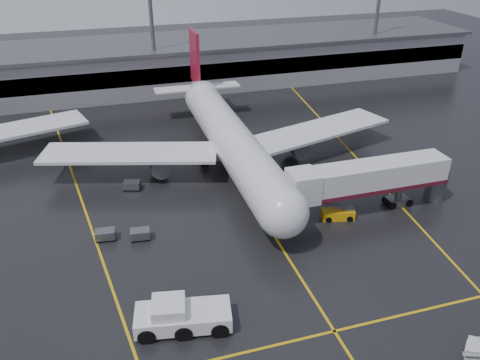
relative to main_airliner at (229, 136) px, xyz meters
name	(u,v)px	position (x,y,z in m)	size (l,w,h in m)	color
ground	(251,200)	(0.00, -9.70, -4.21)	(220.00, 220.00, 0.00)	black
apron_line_centre	(251,200)	(0.00, -9.70, -4.20)	(0.25, 90.00, 0.02)	gold
apron_line_stop	(334,331)	(0.00, -31.70, -4.20)	(60.00, 0.25, 0.02)	gold
apron_line_left	(76,184)	(-20.00, 0.30, -4.20)	(0.25, 70.00, 0.02)	gold
apron_line_right	(347,148)	(18.00, 0.30, -4.20)	(0.25, 70.00, 0.02)	gold
terminal	(177,63)	(0.00, 38.23, 0.11)	(122.00, 19.00, 8.60)	gray
light_mast_mid	(151,16)	(-5.00, 32.30, 10.27)	(3.00, 1.20, 25.45)	#595B60
light_mast_right	(378,4)	(40.00, 32.30, 10.27)	(3.00, 1.20, 25.45)	#595B60
main_airliner	(229,136)	(0.00, 0.00, 0.00)	(48.80, 45.60, 14.10)	silver
jet_bridge	(370,180)	(11.87, -15.70, -0.28)	(19.90, 3.40, 6.05)	silver
pushback_tractor	(180,316)	(-11.85, -27.54, -3.10)	(8.22, 4.60, 2.78)	silver
belt_loader	(338,214)	(7.98, -16.38, -3.65)	(3.80, 2.30, 2.26)	#E8A10B
baggage_cart_a	(140,234)	(-13.58, -14.04, -3.58)	(2.13, 1.51, 1.12)	#595B60
baggage_cart_b	(105,234)	(-17.06, -13.07, -3.58)	(2.12, 1.49, 1.12)	#595B60
baggage_cart_c	(132,185)	(-13.31, -3.06, -3.58)	(2.30, 1.85, 1.12)	#595B60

